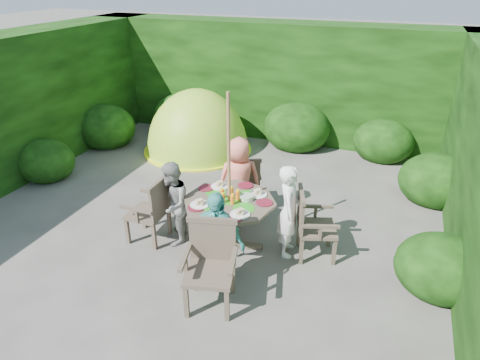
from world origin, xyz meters
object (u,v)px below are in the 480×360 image
(garden_chair_front, at_px, (211,263))
(dome_tent, at_px, (198,150))
(parasol_pole, at_px, (229,176))
(child_front, at_px, (217,240))
(child_back, at_px, (240,179))
(patio_table, at_px, (230,208))
(child_right, at_px, (289,211))
(garden_chair_right, at_px, (311,224))
(garden_chair_back, at_px, (244,182))
(child_left, at_px, (172,204))
(garden_chair_left, at_px, (152,209))

(garden_chair_front, height_order, dome_tent, dome_tent)
(parasol_pole, xyz_separation_m, child_front, (0.15, -0.79, -0.47))
(parasol_pole, height_order, child_back, parasol_pole)
(patio_table, relative_size, child_right, 1.15)
(child_right, height_order, child_front, child_right)
(garden_chair_right, bearing_deg, dome_tent, 28.72)
(parasol_pole, distance_m, garden_chair_back, 1.27)
(parasol_pole, height_order, child_left, parasol_pole)
(parasol_pole, xyz_separation_m, child_right, (0.79, 0.15, -0.45))
(garden_chair_right, xyz_separation_m, child_left, (-1.87, -0.36, 0.11))
(dome_tent, bearing_deg, garden_chair_right, -34.84)
(garden_chair_right, distance_m, dome_tent, 4.20)
(child_front, bearing_deg, garden_chair_back, 108.87)
(patio_table, height_order, dome_tent, dome_tent)
(child_front, bearing_deg, child_right, 64.43)
(child_right, height_order, child_left, child_right)
(child_back, bearing_deg, garden_chair_left, 21.57)
(patio_table, relative_size, child_front, 1.17)
(child_right, bearing_deg, patio_table, 89.57)
(child_front, bearing_deg, garden_chair_right, 55.12)
(garden_chair_right, relative_size, dome_tent, 0.35)
(child_back, bearing_deg, garden_chair_front, 74.88)
(garden_chair_right, relative_size, garden_chair_front, 0.94)
(garden_chair_back, distance_m, child_front, 1.91)
(garden_chair_front, distance_m, child_front, 0.31)
(garden_chair_back, distance_m, child_left, 1.38)
(patio_table, bearing_deg, dome_tent, 123.12)
(child_right, bearing_deg, child_back, 44.64)
(patio_table, relative_size, garden_chair_left, 1.61)
(child_left, bearing_deg, child_right, 80.59)
(garden_chair_right, xyz_separation_m, garden_chair_front, (-0.87, -1.28, 0.03))
(patio_table, xyz_separation_m, parasol_pole, (-0.00, -0.00, 0.48))
(garden_chair_left, bearing_deg, child_front, 64.84)
(garden_chair_right, height_order, garden_chair_back, garden_chair_right)
(garden_chair_right, relative_size, garden_chair_left, 0.99)
(garden_chair_front, xyz_separation_m, child_front, (-0.05, 0.29, 0.11))
(child_front, distance_m, dome_tent, 4.43)
(garden_chair_left, distance_m, garden_chair_front, 1.54)
(patio_table, distance_m, child_left, 0.80)
(child_right, distance_m, dome_tent, 4.05)
(garden_chair_back, height_order, child_right, child_right)
(garden_chair_back, xyz_separation_m, child_back, (0.04, -0.30, 0.19))
(garden_chair_back, distance_m, garden_chair_front, 2.20)
(garden_chair_right, xyz_separation_m, child_right, (-0.30, -0.05, 0.16))
(patio_table, height_order, garden_chair_right, garden_chair_right)
(garden_chair_front, xyz_separation_m, child_back, (-0.36, 1.86, 0.13))
(garden_chair_left, height_order, dome_tent, dome_tent)
(garden_chair_left, height_order, garden_chair_front, garden_chair_front)
(garden_chair_front, relative_size, child_left, 0.81)
(child_left, bearing_deg, patio_table, 80.66)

